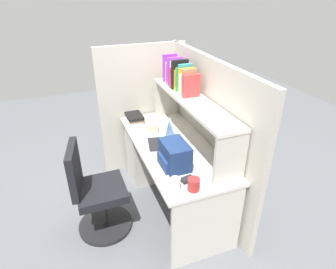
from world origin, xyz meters
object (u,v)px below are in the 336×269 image
Objects in this scene: computer_mouse at (187,179)px; tissue_box at (152,126)px; backpack at (174,155)px; laptop at (162,141)px; snack_canister at (194,184)px; paper_cup at (175,184)px; office_chair at (96,196)px.

tissue_box is at bearing 167.56° from computer_mouse.
computer_mouse is (0.24, 0.02, -0.09)m from backpack.
laptop reaches higher than tissue_box.
laptop is at bearing 176.10° from backpack.
tissue_box is at bearing 179.29° from snack_canister.
snack_canister is at bearing 69.29° from paper_cup.
laptop is at bearing 167.78° from computer_mouse.
backpack is 2.88× the size of computer_mouse.
tissue_box is at bearing -46.32° from office_chair.
backpack is 0.85m from office_chair.
office_chair is at bearing -110.70° from backpack.
paper_cup is at bearing 5.14° from tissue_box.
paper_cup is at bearing -74.89° from computer_mouse.
laptop is 0.36m from tissue_box.
office_chair reaches higher than snack_canister.
office_chair is (-0.49, -0.70, -0.35)m from computer_mouse.
paper_cup is 0.12× the size of office_chair.
paper_cup reaches higher than snack_canister.
tissue_box reaches higher than computer_mouse.
backpack reaches higher than tissue_box.
paper_cup is at bearing -20.25° from backpack.
backpack reaches higher than office_chair.
backpack is 2.79× the size of paper_cup.
snack_canister is (0.12, -0.00, 0.03)m from computer_mouse.
backpack is at bearing -100.39° from office_chair.
backpack reaches higher than paper_cup.
office_chair is at bearing -134.61° from paper_cup.
office_chair reaches higher than computer_mouse.
backpack is at bearing -176.97° from snack_canister.
backpack is 2.95× the size of snack_canister.
computer_mouse is 0.12m from snack_canister.
tissue_box is (-0.96, 0.01, 0.03)m from computer_mouse.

